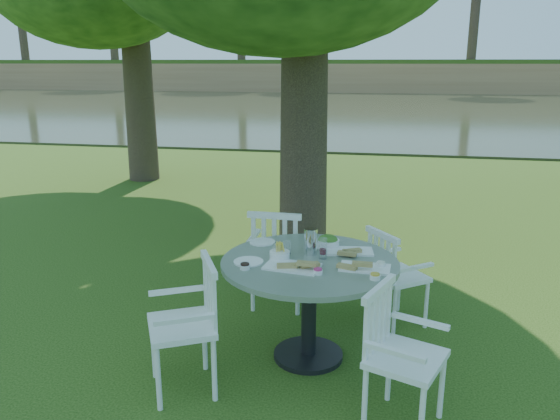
# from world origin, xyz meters

# --- Properties ---
(ground) EXTENTS (140.00, 140.00, 0.00)m
(ground) POSITION_xyz_m (0.00, 0.00, 0.00)
(ground) COLOR #1F3C0C
(ground) RESTS_ON ground
(table) EXTENTS (1.38, 1.38, 0.83)m
(table) POSITION_xyz_m (0.50, -1.16, 0.67)
(table) COLOR black
(table) RESTS_ON ground
(chair_ne) EXTENTS (0.61, 0.62, 0.89)m
(chair_ne) POSITION_xyz_m (1.13, -0.45, 0.53)
(chair_ne) COLOR white
(chair_ne) RESTS_ON ground
(chair_nw) EXTENTS (0.50, 0.47, 0.99)m
(chair_nw) POSITION_xyz_m (0.07, -0.32, 0.58)
(chair_nw) COLOR white
(chair_nw) RESTS_ON ground
(chair_sw) EXTENTS (0.63, 0.65, 0.97)m
(chair_sw) POSITION_xyz_m (-0.24, -1.73, 0.57)
(chair_sw) COLOR white
(chair_sw) RESTS_ON ground
(chair_se) EXTENTS (0.58, 0.60, 0.94)m
(chair_se) POSITION_xyz_m (1.15, -1.85, 0.55)
(chair_se) COLOR white
(chair_se) RESTS_ON ground
(tableware) EXTENTS (1.19, 0.78, 0.21)m
(tableware) POSITION_xyz_m (0.50, -1.07, 0.87)
(tableware) COLOR white
(tableware) RESTS_ON table
(river) EXTENTS (100.00, 28.00, 0.12)m
(river) POSITION_xyz_m (0.00, 23.00, 0.00)
(river) COLOR #2C311D
(river) RESTS_ON ground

